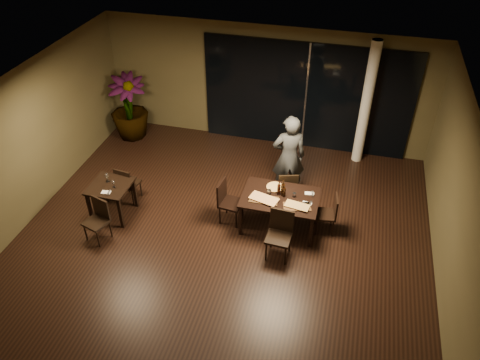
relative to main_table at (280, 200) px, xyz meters
The scene contains 32 objects.
ground 1.45m from the main_table, 141.34° to the right, with size 8.00×8.00×0.00m, color black.
wall_back 3.50m from the main_table, 107.10° to the left, with size 8.00×0.10×3.00m, color brown.
wall_left 5.18m from the main_table, behind, with size 0.10×8.00×3.00m, color brown.
wall_right 3.26m from the main_table, 14.70° to the right, with size 0.10×8.00×3.00m, color brown.
ceiling 2.67m from the main_table, 141.34° to the right, with size 8.00×8.00×0.04m, color silver.
window_panel 3.23m from the main_table, 90.00° to the left, with size 5.00×0.06×2.70m, color black.
column 3.28m from the main_table, 63.84° to the left, with size 0.24×0.24×3.00m, color white.
main_table is the anchor object (origin of this frame).
side_table 3.44m from the main_table, behind, with size 0.80×0.80×0.75m.
chair_main_far 0.69m from the main_table, 86.93° to the left, with size 0.50×0.50×0.88m.
chair_main_near 0.77m from the main_table, 79.06° to the right, with size 0.47×0.47×0.97m.
chair_main_left 1.08m from the main_table, behind, with size 0.48×0.48×0.94m.
chair_main_right 1.00m from the main_table, ahead, with size 0.45×0.45×0.84m.
chair_side_far 3.31m from the main_table, behind, with size 0.45×0.45×0.86m.
chair_side_near 3.54m from the main_table, 160.39° to the right, with size 0.51×0.51×0.88m.
diner 1.13m from the main_table, 91.90° to the left, with size 0.66×0.44×1.94m, color #2C2F31.
potted_plant 5.05m from the main_table, 150.44° to the left, with size 0.92×0.92×1.68m, color #1C501A.
pizza_board_left 0.35m from the main_table, 149.14° to the right, with size 0.56×0.28×0.01m, color #412A15.
pizza_board_right 0.43m from the main_table, 31.36° to the right, with size 0.52×0.26×0.01m, color #462B16.
oblong_pizza_left 0.35m from the main_table, 149.14° to the right, with size 0.54×0.25×0.02m, color maroon, non-canonical shape.
oblong_pizza_right 0.44m from the main_table, 31.36° to the right, with size 0.44×0.20×0.02m, color maroon, non-canonical shape.
round_pizza 0.32m from the main_table, 120.81° to the left, with size 0.33×0.33×0.01m, color #B63D14.
bottle_a 0.24m from the main_table, 123.90° to the left, with size 0.07×0.07×0.30m, color black, non-canonical shape.
bottle_b 0.22m from the main_table, 24.50° to the left, with size 0.06×0.06×0.27m, color black, non-canonical shape.
bottle_c 0.26m from the main_table, 68.85° to the left, with size 0.08×0.08×0.35m, color black, non-canonical shape.
tumbler_left 0.26m from the main_table, behind, with size 0.08×0.08×0.09m, color white.
tumbler_right 0.29m from the main_table, 16.71° to the left, with size 0.07×0.07×0.08m, color white.
napkin_near 0.54m from the main_table, ahead, with size 0.18×0.10×0.01m, color white.
napkin_far 0.59m from the main_table, 23.60° to the left, with size 0.18×0.10×0.01m, color silver.
wine_glass_a 3.52m from the main_table, behind, with size 0.08×0.08×0.19m, color white, non-canonical shape.
wine_glass_b 3.33m from the main_table, behind, with size 0.07×0.07×0.16m, color white, non-canonical shape.
side_napkin 3.44m from the main_table, 167.60° to the right, with size 0.18×0.11×0.01m, color white.
Camera 1 is at (2.02, -6.27, 6.48)m, focal length 35.00 mm.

